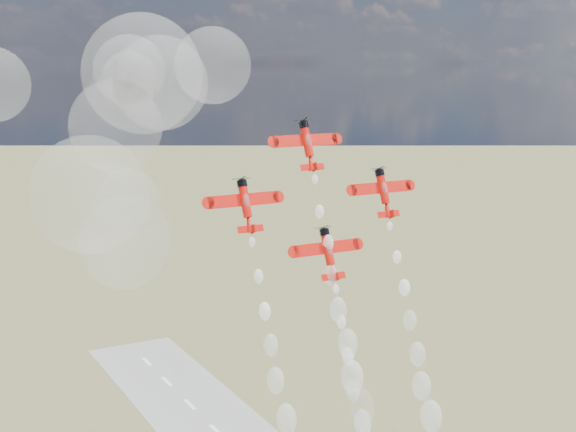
# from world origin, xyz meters

# --- Properties ---
(plane_lead) EXTENTS (13.24, 6.13, 8.99)m
(plane_lead) POSITION_xyz_m (-9.85, 2.62, 86.34)
(plane_lead) COLOR red
(plane_lead) RESTS_ON ground
(plane_left) EXTENTS (13.24, 6.13, 8.99)m
(plane_left) POSITION_xyz_m (-24.08, -1.17, 77.13)
(plane_left) COLOR red
(plane_left) RESTS_ON ground
(plane_right) EXTENTS (13.24, 6.13, 8.99)m
(plane_right) POSITION_xyz_m (4.37, -1.17, 77.13)
(plane_right) COLOR red
(plane_right) RESTS_ON ground
(plane_slot) EXTENTS (13.24, 6.13, 8.99)m
(plane_slot) POSITION_xyz_m (-9.85, -4.96, 67.93)
(plane_slot) COLOR red
(plane_slot) RESTS_ON ground
(drifted_smoke_cloud) EXTENTS (59.17, 36.06, 54.33)m
(drifted_smoke_cloud) POSITION_xyz_m (-36.57, 23.93, 87.33)
(drifted_smoke_cloud) COLOR white
(drifted_smoke_cloud) RESTS_ON ground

